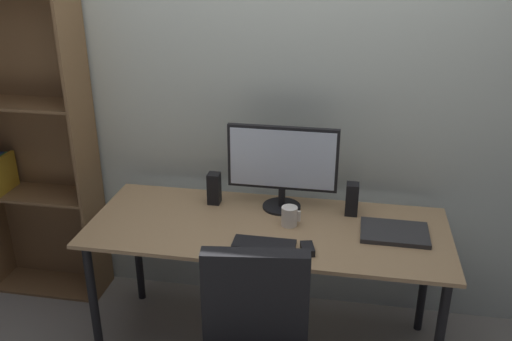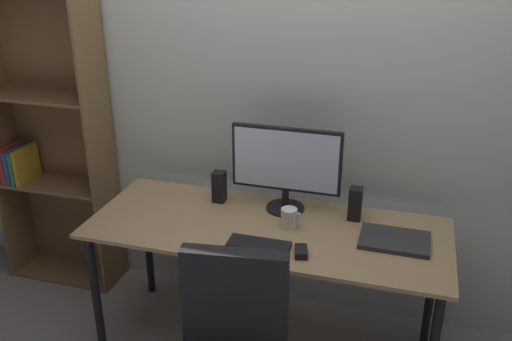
{
  "view_description": "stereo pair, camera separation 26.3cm",
  "coord_description": "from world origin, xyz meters",
  "px_view_note": "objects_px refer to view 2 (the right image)",
  "views": [
    {
      "loc": [
        0.37,
        -2.36,
        2.06
      ],
      "look_at": [
        -0.06,
        0.02,
        1.02
      ],
      "focal_mm": 38.7,
      "sensor_mm": 36.0,
      "label": 1
    },
    {
      "loc": [
        0.62,
        -2.3,
        2.06
      ],
      "look_at": [
        -0.06,
        0.02,
        1.02
      ],
      "focal_mm": 38.7,
      "sensor_mm": 36.0,
      "label": 2
    }
  ],
  "objects_px": {
    "desk": "(267,240)",
    "mouse": "(301,252)",
    "laptop": "(395,240)",
    "coffee_mug": "(289,218)",
    "speaker_right": "(355,204)",
    "keyboard": "(259,245)",
    "bookshelf": "(51,142)",
    "monitor": "(286,164)",
    "speaker_left": "(219,187)"
  },
  "relations": [
    {
      "from": "monitor",
      "to": "coffee_mug",
      "type": "bearing_deg",
      "value": -70.58
    },
    {
      "from": "desk",
      "to": "monitor",
      "type": "bearing_deg",
      "value": 78.7
    },
    {
      "from": "monitor",
      "to": "speaker_left",
      "type": "distance_m",
      "value": 0.4
    },
    {
      "from": "coffee_mug",
      "to": "bookshelf",
      "type": "height_order",
      "value": "bookshelf"
    },
    {
      "from": "keyboard",
      "to": "mouse",
      "type": "distance_m",
      "value": 0.2
    },
    {
      "from": "speaker_right",
      "to": "bookshelf",
      "type": "xyz_separation_m",
      "value": [
        -1.86,
        0.15,
        0.08
      ]
    },
    {
      "from": "keyboard",
      "to": "speaker_right",
      "type": "xyz_separation_m",
      "value": [
        0.39,
        0.39,
        0.08
      ]
    },
    {
      "from": "monitor",
      "to": "bookshelf",
      "type": "relative_size",
      "value": 0.31
    },
    {
      "from": "monitor",
      "to": "speaker_left",
      "type": "bearing_deg",
      "value": -178.75
    },
    {
      "from": "desk",
      "to": "speaker_left",
      "type": "height_order",
      "value": "speaker_left"
    },
    {
      "from": "speaker_right",
      "to": "mouse",
      "type": "bearing_deg",
      "value": -114.43
    },
    {
      "from": "keyboard",
      "to": "bookshelf",
      "type": "relative_size",
      "value": 0.16
    },
    {
      "from": "desk",
      "to": "bookshelf",
      "type": "distance_m",
      "value": 1.52
    },
    {
      "from": "speaker_right",
      "to": "desk",
      "type": "bearing_deg",
      "value": -153.58
    },
    {
      "from": "laptop",
      "to": "mouse",
      "type": "bearing_deg",
      "value": -149.18
    },
    {
      "from": "desk",
      "to": "coffee_mug",
      "type": "height_order",
      "value": "coffee_mug"
    },
    {
      "from": "laptop",
      "to": "speaker_right",
      "type": "distance_m",
      "value": 0.28
    },
    {
      "from": "coffee_mug",
      "to": "laptop",
      "type": "distance_m",
      "value": 0.51
    },
    {
      "from": "laptop",
      "to": "monitor",
      "type": "bearing_deg",
      "value": 162.46
    },
    {
      "from": "speaker_left",
      "to": "bookshelf",
      "type": "distance_m",
      "value": 1.15
    },
    {
      "from": "coffee_mug",
      "to": "bookshelf",
      "type": "relative_size",
      "value": 0.05
    },
    {
      "from": "monitor",
      "to": "keyboard",
      "type": "xyz_separation_m",
      "value": [
        -0.03,
        -0.4,
        -0.25
      ]
    },
    {
      "from": "desk",
      "to": "speaker_left",
      "type": "distance_m",
      "value": 0.41
    },
    {
      "from": "keyboard",
      "to": "laptop",
      "type": "distance_m",
      "value": 0.63
    },
    {
      "from": "laptop",
      "to": "bookshelf",
      "type": "relative_size",
      "value": 0.17
    },
    {
      "from": "monitor",
      "to": "mouse",
      "type": "relative_size",
      "value": 5.88
    },
    {
      "from": "mouse",
      "to": "speaker_right",
      "type": "relative_size",
      "value": 0.56
    },
    {
      "from": "monitor",
      "to": "bookshelf",
      "type": "bearing_deg",
      "value": 174.56
    },
    {
      "from": "keyboard",
      "to": "bookshelf",
      "type": "height_order",
      "value": "bookshelf"
    },
    {
      "from": "bookshelf",
      "to": "coffee_mug",
      "type": "bearing_deg",
      "value": -11.69
    },
    {
      "from": "keyboard",
      "to": "mouse",
      "type": "xyz_separation_m",
      "value": [
        0.2,
        -0.02,
        0.01
      ]
    },
    {
      "from": "bookshelf",
      "to": "keyboard",
      "type": "bearing_deg",
      "value": -20.26
    },
    {
      "from": "coffee_mug",
      "to": "bookshelf",
      "type": "distance_m",
      "value": 1.6
    },
    {
      "from": "bookshelf",
      "to": "mouse",
      "type": "bearing_deg",
      "value": -18.51
    },
    {
      "from": "keyboard",
      "to": "speaker_right",
      "type": "relative_size",
      "value": 1.71
    },
    {
      "from": "desk",
      "to": "laptop",
      "type": "height_order",
      "value": "laptop"
    },
    {
      "from": "mouse",
      "to": "laptop",
      "type": "bearing_deg",
      "value": 16.51
    },
    {
      "from": "desk",
      "to": "mouse",
      "type": "xyz_separation_m",
      "value": [
        0.22,
        -0.21,
        0.09
      ]
    },
    {
      "from": "monitor",
      "to": "speaker_left",
      "type": "relative_size",
      "value": 3.32
    },
    {
      "from": "mouse",
      "to": "speaker_left",
      "type": "relative_size",
      "value": 0.56
    },
    {
      "from": "desk",
      "to": "laptop",
      "type": "bearing_deg",
      "value": 2.05
    },
    {
      "from": "laptop",
      "to": "speaker_right",
      "type": "xyz_separation_m",
      "value": [
        -0.21,
        0.18,
        0.07
      ]
    },
    {
      "from": "laptop",
      "to": "coffee_mug",
      "type": "bearing_deg",
      "value": 179.9
    },
    {
      "from": "desk",
      "to": "mouse",
      "type": "bearing_deg",
      "value": -44.07
    },
    {
      "from": "desk",
      "to": "mouse",
      "type": "height_order",
      "value": "mouse"
    },
    {
      "from": "desk",
      "to": "laptop",
      "type": "xyz_separation_m",
      "value": [
        0.61,
        0.02,
        0.09
      ]
    },
    {
      "from": "coffee_mug",
      "to": "laptop",
      "type": "relative_size",
      "value": 0.31
    },
    {
      "from": "monitor",
      "to": "speaker_right",
      "type": "distance_m",
      "value": 0.4
    },
    {
      "from": "coffee_mug",
      "to": "speaker_left",
      "type": "relative_size",
      "value": 0.58
    },
    {
      "from": "coffee_mug",
      "to": "speaker_right",
      "type": "distance_m",
      "value": 0.35
    }
  ]
}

